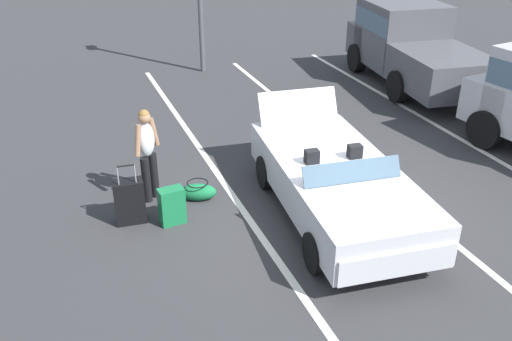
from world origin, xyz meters
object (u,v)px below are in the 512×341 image
(suitcase_large_black, at_px, (130,201))
(traveler_person, at_px, (147,150))
(parked_pickup_truck_near, at_px, (409,43))
(duffel_bag, at_px, (198,192))
(suitcase_medium_bright, at_px, (172,206))
(convertible_car, at_px, (341,191))

(suitcase_large_black, bearing_deg, traveler_person, -32.27)
(suitcase_large_black, relative_size, parked_pickup_truck_near, 0.20)
(duffel_bag, relative_size, traveler_person, 0.43)
(suitcase_medium_bright, bearing_deg, duffel_bag, 127.68)
(convertible_car, height_order, suitcase_medium_bright, convertible_car)
(convertible_car, distance_m, traveler_person, 3.29)
(convertible_car, distance_m, suitcase_large_black, 3.39)
(parked_pickup_truck_near, bearing_deg, suitcase_medium_bright, 129.29)
(suitcase_medium_bright, xyz_separation_m, parked_pickup_truck_near, (-4.76, 7.70, 0.80))
(convertible_car, height_order, suitcase_large_black, convertible_car)
(convertible_car, xyz_separation_m, suitcase_medium_bright, (-0.97, -2.52, -0.28))
(suitcase_large_black, bearing_deg, parked_pickup_truck_near, -57.40)
(traveler_person, bearing_deg, suitcase_large_black, -76.02)
(suitcase_large_black, height_order, duffel_bag, suitcase_large_black)
(convertible_car, relative_size, parked_pickup_truck_near, 0.83)
(traveler_person, bearing_deg, parked_pickup_truck_near, 76.70)
(duffel_bag, bearing_deg, suitcase_medium_bright, -46.03)
(traveler_person, bearing_deg, suitcase_medium_bright, -29.42)
(convertible_car, distance_m, parked_pickup_truck_near, 7.74)
(parked_pickup_truck_near, bearing_deg, convertible_car, 145.44)
(suitcase_medium_bright, distance_m, traveler_person, 1.11)
(suitcase_large_black, bearing_deg, suitcase_medium_bright, -110.25)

